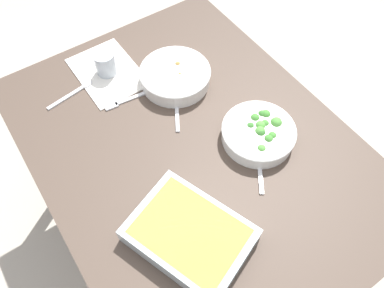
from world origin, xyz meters
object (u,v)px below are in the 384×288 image
at_px(stew_bowl, 175,76).
at_px(baking_dish, 190,235).
at_px(spoon_spare, 77,91).
at_px(broccoli_bowl, 259,133).
at_px(drink_cup, 106,65).
at_px(spoon_by_stew, 177,104).
at_px(spoon_by_broccoli, 259,160).
at_px(fork_on_table, 126,100).

relative_size(stew_bowl, baking_dish, 0.68).
bearing_deg(spoon_spare, broccoli_bowl, -141.98).
height_order(drink_cup, spoon_by_stew, drink_cup).
bearing_deg(spoon_by_broccoli, baking_dish, 105.57).
height_order(broccoli_bowl, fork_on_table, broccoli_bowl).
bearing_deg(drink_cup, spoon_spare, 99.26).
xyz_separation_m(stew_bowl, spoon_by_stew, (-0.09, 0.05, -0.03)).
bearing_deg(fork_on_table, spoon_spare, 42.67).
bearing_deg(fork_on_table, drink_cup, -3.35).
distance_m(stew_bowl, spoon_by_broccoli, 0.41).
bearing_deg(spoon_by_stew, spoon_by_broccoli, -164.67).
bearing_deg(drink_cup, spoon_by_broccoli, -160.01).
distance_m(broccoli_bowl, drink_cup, 0.57).
bearing_deg(fork_on_table, baking_dish, 170.19).
bearing_deg(broccoli_bowl, spoon_by_stew, 27.76).
bearing_deg(baking_dish, spoon_spare, 2.73).
relative_size(stew_bowl, spoon_spare, 1.37).
bearing_deg(spoon_by_broccoli, spoon_spare, 31.28).
relative_size(stew_bowl, drink_cup, 2.84).
xyz_separation_m(drink_cup, spoon_by_stew, (-0.26, -0.12, -0.03)).
bearing_deg(fork_on_table, broccoli_bowl, -143.80).
relative_size(stew_bowl, spoon_by_broccoli, 1.57).
bearing_deg(spoon_by_broccoli, fork_on_table, 27.13).
bearing_deg(stew_bowl, spoon_spare, 63.43).
height_order(broccoli_bowl, spoon_by_broccoli, broccoli_bowl).
xyz_separation_m(drink_cup, spoon_by_broccoli, (-0.58, -0.21, -0.03)).
xyz_separation_m(baking_dish, spoon_by_stew, (0.40, -0.22, -0.03)).
relative_size(baking_dish, spoon_by_stew, 2.23).
xyz_separation_m(stew_bowl, broccoli_bowl, (-0.34, -0.08, -0.00)).
bearing_deg(spoon_spare, drink_cup, -80.74).
bearing_deg(stew_bowl, spoon_by_stew, 149.32).
distance_m(baking_dish, drink_cup, 0.67).
relative_size(baking_dish, spoon_by_broccoli, 2.33).
relative_size(broccoli_bowl, spoon_by_stew, 1.42).
height_order(drink_cup, spoon_by_broccoli, drink_cup).
distance_m(spoon_by_stew, fork_on_table, 0.17).
bearing_deg(spoon_by_stew, fork_on_table, 50.69).
xyz_separation_m(spoon_by_stew, spoon_by_broccoli, (-0.32, -0.09, 0.00)).
relative_size(baking_dish, fork_on_table, 2.01).
bearing_deg(drink_cup, broccoli_bowl, -153.41).
xyz_separation_m(spoon_by_broccoli, fork_on_table, (0.43, 0.22, -0.00)).
bearing_deg(drink_cup, fork_on_table, 176.65).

